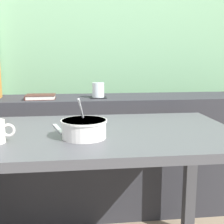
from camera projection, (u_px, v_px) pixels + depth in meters
outdoor_backdrop at (92, 11)px, 2.35m from camera, size 4.80×0.08×2.80m
dark_console_ledge at (98, 155)px, 1.96m from camera, size 2.80×0.37×0.78m
breakfast_table at (93, 155)px, 1.28m from camera, size 1.24×0.70×0.73m
coaster_square at (99, 97)px, 1.85m from camera, size 0.10×0.10×0.00m
juice_glass at (99, 90)px, 1.84m from camera, size 0.08×0.08×0.09m
closed_book at (40, 97)px, 1.80m from camera, size 0.18×0.14×0.03m
soup_bowl at (84, 129)px, 1.15m from camera, size 0.18×0.18×0.16m
fork_utensil at (58, 129)px, 1.29m from camera, size 0.06×0.17×0.01m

